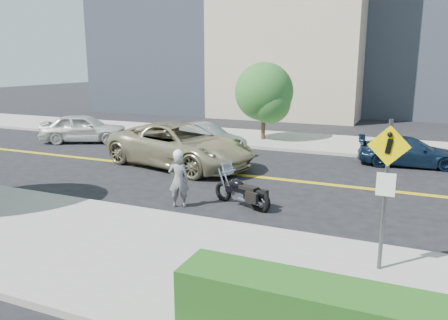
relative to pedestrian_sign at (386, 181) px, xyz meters
name	(u,v)px	position (x,y,z in m)	size (l,w,h in m)	color
ground_plane	(272,178)	(-4.20, 6.31, -1.96)	(120.00, 120.00, 0.00)	black
sidewalk_near	(166,259)	(-4.20, -1.19, -1.89)	(60.00, 5.00, 0.15)	#9E9B91
sidewalk_far	(315,143)	(-4.20, 13.81, -1.89)	(60.00, 5.00, 0.15)	#9E9B91
pedestrian_sign	(386,181)	(0.00, 0.00, 0.00)	(0.78, 0.08, 3.00)	#4C4C51
motorcyclist	(179,179)	(-5.75, 2.15, -1.10)	(0.69, 0.58, 1.73)	#A2A3A7
motorcycle	(242,185)	(-4.09, 2.97, -1.34)	(2.06, 0.63, 1.25)	black
suv	(180,145)	(-8.21, 6.70, -1.08)	(2.94, 6.37, 1.77)	tan
parked_car_white	(84,128)	(-15.60, 9.49, -1.21)	(1.78, 4.43, 1.51)	silver
parked_car_silver	(202,139)	(-8.48, 9.24, -1.26)	(1.49, 4.27, 1.41)	#A7ABAF
parked_car_blue	(409,152)	(0.36, 10.51, -1.37)	(1.65, 4.07, 1.18)	#152841
tree_far_a	(264,92)	(-6.90, 13.38, 0.69)	(3.06, 3.06, 4.18)	#382619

